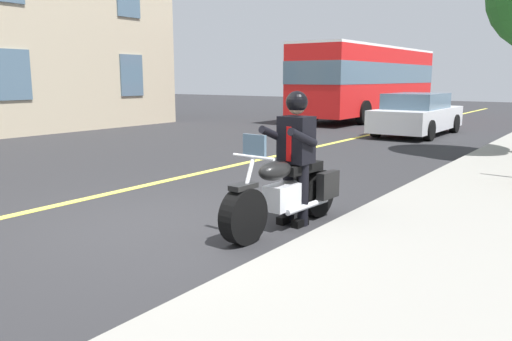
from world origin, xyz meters
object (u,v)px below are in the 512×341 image
motorcycle_main (287,193)px  rider_main (296,146)px  bus_near (369,78)px  car_dark (417,115)px

motorcycle_main → rider_main: rider_main is taller
bus_near → motorcycle_main: bearing=20.1°
motorcycle_main → car_dark: 11.85m
rider_main → bus_near: (-17.17, -6.36, 0.84)m
rider_main → car_dark: bearing=-169.3°
rider_main → car_dark: 11.67m
rider_main → motorcycle_main: bearing=-2.7°
rider_main → bus_near: size_ratio=0.16×
motorcycle_main → rider_main: size_ratio=1.27×
bus_near → car_dark: 7.19m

